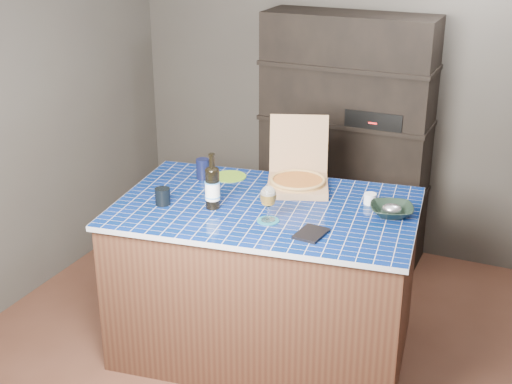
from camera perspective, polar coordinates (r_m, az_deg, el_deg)
The scene contains 14 objects.
room at distance 3.76m, azimuth 0.33°, elevation 2.73°, with size 3.50×3.50×3.50m.
shelving_unit at distance 5.23m, azimuth 7.20°, elevation 4.24°, with size 1.20×0.41×1.80m.
kitchen_island at distance 4.20m, azimuth 0.79°, elevation -6.86°, with size 1.81×1.28×0.92m.
pizza_box at distance 4.24m, azimuth 3.36°, elevation 1.04°, with size 0.48×0.53×0.39m.
mead_bottle at distance 3.93m, azimuth -3.51°, elevation 0.42°, with size 0.09×0.09×0.32m.
teal_trivet at distance 3.81m, azimuth 0.97°, elevation -2.30°, with size 0.12×0.12×0.01m, color #166175.
wine_glass at distance 3.75m, azimuth 0.98°, elevation -0.40°, with size 0.09×0.09×0.20m.
tumbler at distance 4.03m, azimuth -7.48°, elevation -0.35°, with size 0.09×0.09×0.10m, color black.
dvd_case at distance 3.66m, azimuth 4.44°, elevation -3.33°, with size 0.13×0.19×0.01m, color black.
bowl at distance 3.94m, azimuth 10.80°, elevation -1.46°, with size 0.23×0.23×0.06m, color black.
foil_contents at distance 3.93m, azimuth 10.81°, elevation -1.31°, with size 0.11×0.09×0.05m, color silver.
white_jar at distance 4.07m, azimuth 9.12°, elevation -0.53°, with size 0.07×0.07×0.06m, color white.
navy_cup at distance 4.38m, azimuth -4.28°, elevation 1.86°, with size 0.08×0.08×0.13m, color black.
green_trivet at distance 4.42m, azimuth -2.11°, elevation 1.26°, with size 0.20×0.20×0.01m, color #71A924.
Camera 1 is at (1.43, -3.24, 2.51)m, focal length 50.00 mm.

